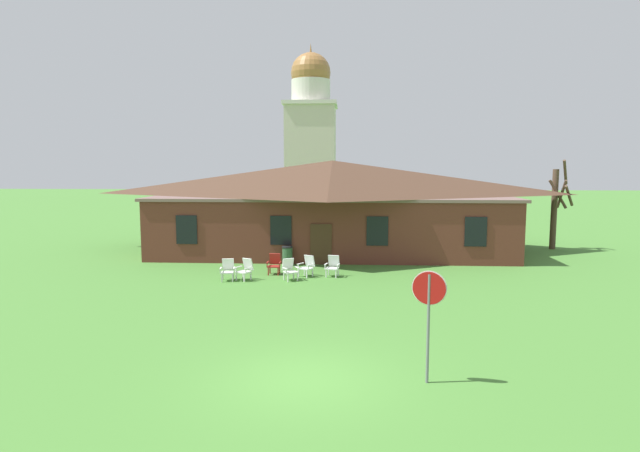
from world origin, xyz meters
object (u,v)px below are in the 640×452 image
(lawn_chair_by_porch, at_px, (228,269))
(trash_bin, at_px, (287,256))
(lawn_chair_near_door, at_px, (245,269))
(lawn_chair_left_end, at_px, (274,263))
(lawn_chair_middle, at_px, (290,269))
(lawn_chair_right_end, at_px, (307,265))
(stop_sign, at_px, (429,303))
(lawn_chair_far_side, at_px, (333,265))

(lawn_chair_by_porch, relative_size, trash_bin, 0.98)
(lawn_chair_by_porch, relative_size, lawn_chair_near_door, 1.00)
(lawn_chair_left_end, distance_m, lawn_chair_middle, 1.54)
(lawn_chair_left_end, relative_size, lawn_chair_right_end, 1.00)
(lawn_chair_middle, xyz_separation_m, trash_bin, (-0.52, 3.49, -0.00))
(trash_bin, bearing_deg, stop_sign, -70.75)
(lawn_chair_right_end, bearing_deg, lawn_chair_middle, -129.49)
(lawn_chair_left_end, xyz_separation_m, lawn_chair_middle, (0.86, -1.28, 0.00))
(lawn_chair_right_end, bearing_deg, lawn_chair_by_porch, -162.58)
(stop_sign, xyz_separation_m, lawn_chair_left_end, (-5.35, 12.11, -1.40))
(stop_sign, distance_m, lawn_chair_left_end, 13.31)
(trash_bin, bearing_deg, lawn_chair_near_door, -112.14)
(lawn_chair_near_door, distance_m, lawn_chair_left_end, 1.75)
(lawn_chair_by_porch, height_order, lawn_chair_left_end, same)
(lawn_chair_right_end, bearing_deg, stop_sign, -72.14)
(trash_bin, bearing_deg, lawn_chair_right_end, -64.84)
(lawn_chair_middle, bearing_deg, trash_bin, 98.42)
(lawn_chair_near_door, bearing_deg, lawn_chair_right_end, 19.49)
(lawn_chair_by_porch, bearing_deg, trash_bin, 59.15)
(stop_sign, distance_m, trash_bin, 15.23)
(lawn_chair_right_end, height_order, lawn_chair_far_side, same)
(lawn_chair_left_end, distance_m, trash_bin, 2.24)
(lawn_chair_far_side, bearing_deg, lawn_chair_by_porch, -166.08)
(stop_sign, bearing_deg, trash_bin, 109.25)
(stop_sign, height_order, lawn_chair_near_door, stop_sign)
(lawn_chair_by_porch, bearing_deg, lawn_chair_left_end, 38.67)
(lawn_chair_right_end, bearing_deg, lawn_chair_left_end, 165.42)
(lawn_chair_by_porch, bearing_deg, lawn_chair_right_end, 17.42)
(lawn_chair_by_porch, xyz_separation_m, lawn_chair_left_end, (1.86, 1.49, 0.00))
(lawn_chair_near_door, bearing_deg, stop_sign, -59.02)
(lawn_chair_by_porch, relative_size, lawn_chair_left_end, 1.00)
(stop_sign, xyz_separation_m, trash_bin, (-5.00, 14.32, -1.40))
(lawn_chair_by_porch, bearing_deg, lawn_chair_near_door, 9.73)
(trash_bin, bearing_deg, lawn_chair_far_side, -46.72)
(stop_sign, relative_size, lawn_chair_by_porch, 2.78)
(lawn_chair_left_end, relative_size, trash_bin, 0.98)
(stop_sign, relative_size, lawn_chair_near_door, 2.78)
(stop_sign, bearing_deg, lawn_chair_near_door, 120.98)
(stop_sign, bearing_deg, lawn_chair_right_end, 107.86)
(lawn_chair_near_door, bearing_deg, trash_bin, 67.86)
(stop_sign, xyz_separation_m, lawn_chair_near_door, (-6.45, 10.75, -1.40))
(lawn_chair_middle, bearing_deg, lawn_chair_near_door, -177.60)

